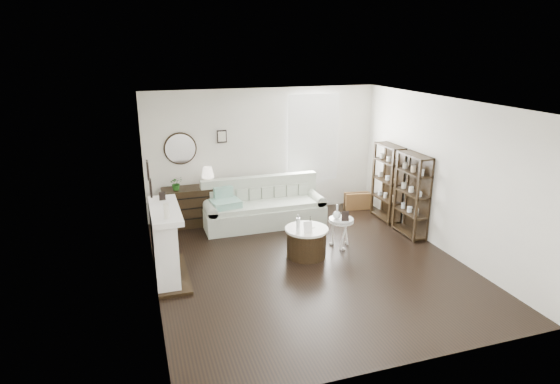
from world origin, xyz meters
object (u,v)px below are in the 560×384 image
object	(u,v)px
sofa	(263,209)
pedestal_table	(341,221)
dresser	(192,206)
drum_table	(306,242)

from	to	relation	value
sofa	pedestal_table	size ratio (longest dim) A/B	4.48
dresser	drum_table	bearing A→B (deg)	-51.67
dresser	drum_table	size ratio (longest dim) A/B	1.58
sofa	pedestal_table	distance (m)	1.87
sofa	pedestal_table	bearing A→B (deg)	-56.41
sofa	drum_table	distance (m)	1.75
sofa	drum_table	size ratio (longest dim) A/B	3.26
sofa	dresser	xyz separation A→B (m)	(-1.39, 0.39, 0.08)
sofa	dresser	size ratio (longest dim) A/B	2.07
dresser	drum_table	world-z (taller)	dresser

